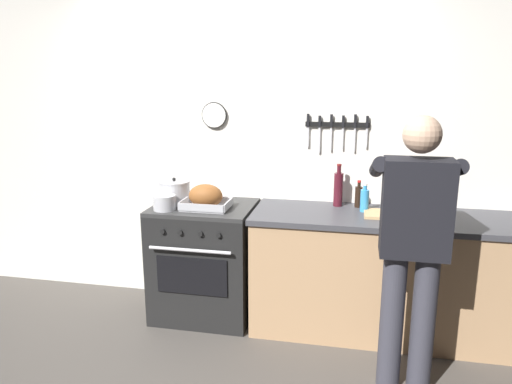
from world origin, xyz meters
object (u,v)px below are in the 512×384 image
(stove, at_px, (205,260))
(stock_pot, at_px, (174,192))
(saucepan, at_px, (165,203))
(bottle_soy_sauce, at_px, (359,196))
(cutting_board, at_px, (390,215))
(person_cook, at_px, (413,239))
(bottle_wine_red, at_px, (338,188))
(bottle_cooking_oil, at_px, (420,194))
(bottle_dish_soap, at_px, (365,200))
(roasting_pan, at_px, (206,198))
(bottle_hot_sauce, at_px, (433,202))

(stove, xyz_separation_m, stock_pot, (-0.24, 0.02, 0.54))
(saucepan, height_order, bottle_soy_sauce, bottle_soy_sauce)
(cutting_board, height_order, bottle_soy_sauce, bottle_soy_sauce)
(saucepan, height_order, cutting_board, saucepan)
(cutting_board, relative_size, bottle_soy_sauce, 1.75)
(person_cook, relative_size, bottle_wine_red, 5.13)
(stock_pot, bearing_deg, bottle_cooking_oil, 5.84)
(stove, height_order, bottle_dish_soap, bottle_dish_soap)
(roasting_pan, relative_size, cutting_board, 0.98)
(roasting_pan, relative_size, bottle_cooking_oil, 1.28)
(saucepan, height_order, bottle_dish_soap, bottle_dish_soap)
(person_cook, bearing_deg, roasting_pan, 69.04)
(person_cook, distance_m, saucepan, 1.78)
(stock_pot, relative_size, bottle_dish_soap, 1.16)
(cutting_board, relative_size, bottle_wine_red, 1.11)
(stove, xyz_separation_m, cutting_board, (1.38, -0.01, 0.46))
(bottle_dish_soap, bearing_deg, cutting_board, -25.98)
(person_cook, xyz_separation_m, bottle_wine_red, (-0.46, 0.84, 0.08))
(bottle_soy_sauce, relative_size, bottle_dish_soap, 0.98)
(cutting_board, bearing_deg, stock_pot, 178.91)
(bottle_soy_sauce, height_order, bottle_dish_soap, bottle_dish_soap)
(saucepan, distance_m, cutting_board, 1.64)
(stock_pot, distance_m, bottle_hot_sauce, 1.94)
(stove, bearing_deg, saucepan, -143.64)
(roasting_pan, relative_size, saucepan, 2.10)
(stove, relative_size, person_cook, 0.54)
(bottle_wine_red, bearing_deg, cutting_board, -28.79)
(saucepan, bearing_deg, bottle_dish_soap, 10.07)
(saucepan, xyz_separation_m, bottle_cooking_oil, (1.85, 0.39, 0.06))
(person_cook, relative_size, bottle_hot_sauce, 8.49)
(stove, distance_m, bottle_dish_soap, 1.32)
(roasting_pan, height_order, stock_pot, stock_pot)
(bottle_hot_sauce, xyz_separation_m, bottle_soy_sauce, (-0.53, 0.04, 0.00))
(saucepan, relative_size, bottle_cooking_oil, 0.61)
(saucepan, bearing_deg, stove, 36.36)
(stock_pot, xyz_separation_m, bottle_wine_red, (1.25, 0.18, 0.05))
(saucepan, distance_m, bottle_dish_soap, 1.47)
(bottle_hot_sauce, bearing_deg, stove, -174.99)
(cutting_board, bearing_deg, roasting_pan, -176.74)
(bottle_cooking_oil, bearing_deg, bottle_wine_red, -178.69)
(stock_pot, xyz_separation_m, cutting_board, (1.63, -0.03, -0.08))
(roasting_pan, relative_size, bottle_dish_soap, 1.68)
(roasting_pan, bearing_deg, bottle_hot_sauce, 8.06)
(stock_pot, height_order, bottle_wine_red, bottle_wine_red)
(person_cook, xyz_separation_m, cutting_board, (-0.09, 0.64, -0.04))
(bottle_wine_red, distance_m, bottle_cooking_oil, 0.60)
(person_cook, relative_size, cutting_board, 4.61)
(bottle_soy_sauce, relative_size, bottle_cooking_oil, 0.75)
(person_cook, relative_size, saucepan, 9.92)
(saucepan, xyz_separation_m, bottle_dish_soap, (1.45, 0.26, 0.03))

